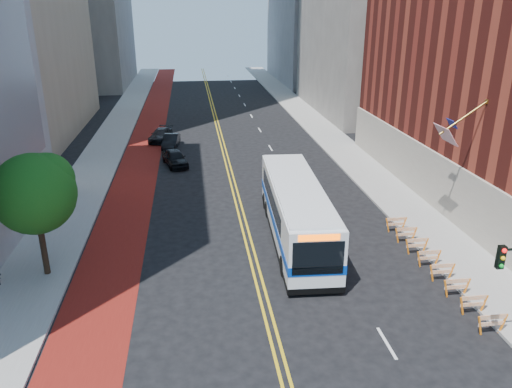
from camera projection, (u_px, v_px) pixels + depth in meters
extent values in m
plane|color=black|center=(271.00, 324.00, 22.94)|extent=(160.00, 160.00, 0.00)
cube|color=gray|center=(103.00, 153.00, 49.25)|extent=(4.00, 140.00, 0.15)
cube|color=gray|center=(338.00, 145.00, 52.20)|extent=(4.00, 140.00, 0.15)
cube|color=#61120D|center=(143.00, 152.00, 49.75)|extent=(3.60, 140.00, 0.01)
cube|color=gold|center=(222.00, 150.00, 50.72)|extent=(0.14, 140.00, 0.01)
cube|color=gold|center=(226.00, 149.00, 50.77)|extent=(0.14, 140.00, 0.01)
cube|color=silver|center=(387.00, 343.00, 21.67)|extent=(0.14, 2.20, 0.01)
cube|color=silver|center=(335.00, 257.00, 29.09)|extent=(0.14, 2.20, 0.01)
cube|color=silver|center=(305.00, 206.00, 36.50)|extent=(0.14, 2.20, 0.01)
cube|color=silver|center=(285.00, 172.00, 43.92)|extent=(0.14, 2.20, 0.01)
cube|color=silver|center=(270.00, 148.00, 51.34)|extent=(0.14, 2.20, 0.01)
cube|color=silver|center=(260.00, 130.00, 58.75)|extent=(0.14, 2.20, 0.01)
cube|color=silver|center=(251.00, 116.00, 66.17)|extent=(0.14, 2.20, 0.01)
cube|color=silver|center=(245.00, 105.00, 73.58)|extent=(0.14, 2.20, 0.01)
cube|color=silver|center=(239.00, 96.00, 81.00)|extent=(0.14, 2.20, 0.01)
cube|color=silver|center=(235.00, 88.00, 88.41)|extent=(0.14, 2.20, 0.01)
cube|color=silver|center=(231.00, 82.00, 95.83)|extent=(0.14, 2.20, 0.01)
cube|color=silver|center=(228.00, 76.00, 103.25)|extent=(0.14, 2.20, 0.01)
cube|color=#9E9384|center=(441.00, 184.00, 35.08)|extent=(0.50, 36.00, 4.00)
cube|color=black|center=(488.00, 231.00, 29.85)|extent=(0.35, 2.80, 2.20)
cube|color=black|center=(434.00, 191.00, 36.34)|extent=(0.35, 2.80, 2.20)
cube|color=black|center=(396.00, 163.00, 42.83)|extent=(0.35, 2.80, 2.20)
cube|color=#A57F33|center=(488.00, 101.00, 29.07)|extent=(0.25, 0.25, 0.25)
cylinder|color=#A57F33|center=(464.00, 117.00, 29.22)|extent=(2.85, 0.12, 2.05)
cube|color=#B21419|center=(446.00, 135.00, 29.45)|extent=(0.75, 1.90, 1.05)
cube|color=navy|center=(452.00, 123.00, 29.74)|extent=(0.39, 0.85, 0.52)
cube|color=orange|center=(480.00, 326.00, 22.02)|extent=(0.32, 0.06, 0.99)
cube|color=orange|center=(503.00, 324.00, 22.15)|extent=(0.32, 0.06, 0.99)
cube|color=orange|center=(493.00, 317.00, 21.94)|extent=(1.25, 0.05, 0.22)
cube|color=orange|center=(492.00, 324.00, 22.07)|extent=(1.25, 0.05, 0.18)
cube|color=orange|center=(462.00, 306.00, 23.46)|extent=(0.32, 0.06, 0.99)
cube|color=orange|center=(484.00, 304.00, 23.59)|extent=(0.32, 0.06, 0.99)
cube|color=orange|center=(474.00, 298.00, 23.38)|extent=(1.25, 0.05, 0.22)
cube|color=orange|center=(473.00, 304.00, 23.51)|extent=(1.25, 0.05, 0.18)
cube|color=orange|center=(446.00, 289.00, 24.89)|extent=(0.32, 0.06, 0.99)
cube|color=orange|center=(467.00, 287.00, 25.03)|extent=(0.32, 0.06, 0.99)
cube|color=orange|center=(457.00, 281.00, 24.82)|extent=(1.25, 0.05, 0.22)
cube|color=orange|center=(456.00, 287.00, 24.94)|extent=(1.25, 0.05, 0.18)
cube|color=orange|center=(432.00, 273.00, 26.33)|extent=(0.32, 0.06, 0.99)
cube|color=orange|center=(451.00, 272.00, 26.46)|extent=(0.32, 0.06, 0.99)
cube|color=orange|center=(443.00, 266.00, 26.26)|extent=(1.25, 0.05, 0.22)
cube|color=orange|center=(442.00, 272.00, 26.38)|extent=(1.25, 0.05, 0.18)
cube|color=orange|center=(419.00, 259.00, 27.77)|extent=(0.32, 0.06, 0.99)
cube|color=orange|center=(438.00, 258.00, 27.90)|extent=(0.32, 0.06, 0.99)
cube|color=orange|center=(429.00, 252.00, 27.69)|extent=(1.25, 0.05, 0.22)
cube|color=orange|center=(428.00, 258.00, 27.82)|extent=(1.25, 0.05, 0.18)
cube|color=orange|center=(407.00, 247.00, 29.20)|extent=(0.32, 0.06, 0.99)
cube|color=orange|center=(425.00, 246.00, 29.34)|extent=(0.32, 0.06, 0.99)
cube|color=orange|center=(417.00, 240.00, 29.13)|extent=(1.25, 0.05, 0.22)
cube|color=orange|center=(416.00, 246.00, 29.25)|extent=(1.25, 0.05, 0.18)
cube|color=orange|center=(397.00, 236.00, 30.64)|extent=(0.32, 0.06, 0.99)
cube|color=orange|center=(414.00, 235.00, 30.77)|extent=(0.32, 0.06, 0.99)
cube|color=orange|center=(406.00, 229.00, 30.57)|extent=(1.25, 0.05, 0.22)
cube|color=orange|center=(406.00, 234.00, 30.69)|extent=(1.25, 0.05, 0.18)
cube|color=orange|center=(388.00, 225.00, 32.08)|extent=(0.32, 0.06, 0.99)
cube|color=orange|center=(404.00, 224.00, 32.21)|extent=(0.32, 0.06, 0.99)
cube|color=orange|center=(396.00, 219.00, 32.00)|extent=(1.25, 0.05, 0.22)
cube|color=orange|center=(396.00, 224.00, 32.13)|extent=(1.25, 0.05, 0.18)
cylinder|color=black|center=(43.00, 246.00, 26.49)|extent=(0.32, 0.32, 3.20)
sphere|color=#104B11|center=(34.00, 194.00, 25.43)|extent=(4.20, 4.20, 4.20)
sphere|color=#104B11|center=(47.00, 180.00, 25.66)|extent=(2.80, 2.80, 2.80)
sphere|color=#104B11|center=(21.00, 189.00, 24.95)|extent=(2.40, 2.40, 2.40)
cube|color=black|center=(501.00, 257.00, 19.03)|extent=(0.28, 0.22, 0.95)
sphere|color=red|center=(505.00, 251.00, 18.78)|extent=(0.18, 0.18, 0.18)
sphere|color=yellow|center=(503.00, 258.00, 18.89)|extent=(0.18, 0.18, 0.18)
sphere|color=#0CA526|center=(502.00, 266.00, 19.01)|extent=(0.18, 0.18, 0.18)
cube|color=silver|center=(296.00, 210.00, 30.55)|extent=(3.55, 13.53, 3.18)
cube|color=#05329D|center=(296.00, 217.00, 30.72)|extent=(3.60, 13.57, 0.50)
cube|color=black|center=(294.00, 197.00, 31.20)|extent=(3.41, 9.51, 1.06)
cube|color=black|center=(318.00, 258.00, 24.25)|extent=(2.56, 0.24, 1.79)
cube|color=black|center=(282.00, 170.00, 36.60)|extent=(2.33, 0.22, 1.12)
cube|color=#FF5905|center=(319.00, 238.00, 23.85)|extent=(2.03, 0.19, 0.33)
cube|color=silver|center=(297.00, 185.00, 29.97)|extent=(3.37, 12.85, 0.13)
cube|color=black|center=(295.00, 234.00, 31.12)|extent=(3.59, 13.56, 0.33)
cylinder|color=black|center=(284.00, 266.00, 26.96)|extent=(0.39, 1.13, 1.12)
cylinder|color=black|center=(332.00, 264.00, 27.17)|extent=(0.39, 1.13, 1.12)
cylinder|color=black|center=(268.00, 209.00, 34.45)|extent=(0.39, 1.13, 1.12)
cylinder|color=black|center=(306.00, 208.00, 34.66)|extent=(0.39, 1.13, 1.12)
cylinder|color=black|center=(266.00, 201.00, 35.95)|extent=(0.39, 1.13, 1.12)
cylinder|color=black|center=(302.00, 200.00, 36.16)|extent=(0.39, 1.13, 1.12)
imported|color=black|center=(175.00, 158.00, 45.42)|extent=(2.79, 4.58, 1.46)
imported|color=black|center=(171.00, 141.00, 51.20)|extent=(1.90, 4.28, 1.36)
imported|color=black|center=(161.00, 135.00, 53.80)|extent=(2.89, 4.77, 1.29)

